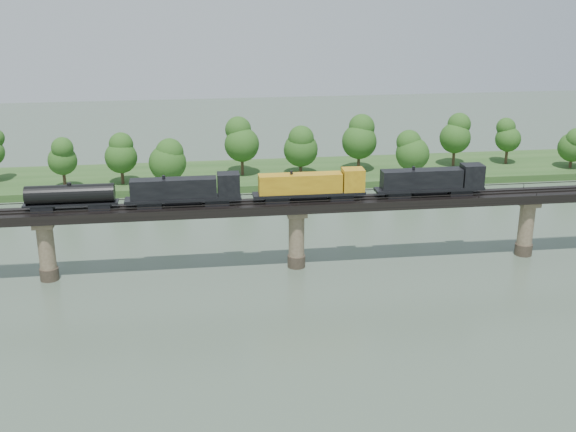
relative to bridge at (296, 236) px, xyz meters
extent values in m
plane|color=#3C4D3E|center=(0.00, -30.00, -5.46)|extent=(400.00, 400.00, 0.00)
cube|color=#284A1D|center=(0.00, 55.00, -4.66)|extent=(300.00, 24.00, 1.60)
cylinder|color=#473A2D|center=(-40.00, 0.00, -4.46)|extent=(3.00, 3.00, 2.00)
cylinder|color=#8A795A|center=(-40.00, 0.00, 0.04)|extent=(2.60, 2.60, 9.00)
cube|color=#8A795A|center=(-40.00, 0.00, 4.04)|extent=(3.20, 3.20, 1.00)
cylinder|color=#473A2D|center=(0.00, 0.00, -4.46)|extent=(3.00, 3.00, 2.00)
cylinder|color=#8A795A|center=(0.00, 0.00, 0.04)|extent=(2.60, 2.60, 9.00)
cube|color=#8A795A|center=(0.00, 0.00, 4.04)|extent=(3.20, 3.20, 1.00)
cylinder|color=#473A2D|center=(40.00, 0.00, -4.46)|extent=(3.00, 3.00, 2.00)
cylinder|color=#8A795A|center=(40.00, 0.00, 0.04)|extent=(2.60, 2.60, 9.00)
cube|color=#8A795A|center=(40.00, 0.00, 4.04)|extent=(3.20, 3.20, 1.00)
cube|color=black|center=(0.00, 0.00, 5.29)|extent=(220.00, 5.00, 1.50)
cube|color=black|center=(0.00, -0.75, 6.12)|extent=(220.00, 0.12, 0.16)
cube|color=black|center=(0.00, 0.75, 6.12)|extent=(220.00, 0.12, 0.16)
cube|color=black|center=(0.00, -2.40, 6.74)|extent=(220.00, 0.10, 0.10)
cube|color=black|center=(0.00, 2.40, 6.74)|extent=(220.00, 0.10, 0.10)
cube|color=black|center=(0.00, -2.40, 6.39)|extent=(0.08, 0.08, 0.70)
cube|color=black|center=(0.00, 2.40, 6.39)|extent=(0.08, 0.08, 0.70)
cylinder|color=#382619|center=(-44.43, 46.31, -2.10)|extent=(0.70, 0.70, 3.51)
sphere|color=#1D4915|center=(-44.43, 46.31, 2.57)|extent=(6.31, 6.31, 6.31)
sphere|color=#1D4915|center=(-44.43, 46.31, 5.50)|extent=(4.73, 4.73, 4.73)
cylinder|color=#382619|center=(-32.24, 48.84, -2.19)|extent=(0.70, 0.70, 3.34)
sphere|color=#1D4915|center=(-32.24, 48.84, 2.27)|extent=(7.18, 7.18, 7.18)
sphere|color=#1D4915|center=(-32.24, 48.84, 5.06)|extent=(5.39, 5.39, 5.39)
cylinder|color=#382619|center=(-22.01, 46.15, -2.45)|extent=(0.70, 0.70, 2.83)
sphere|color=#1D4915|center=(-22.01, 46.15, 1.32)|extent=(8.26, 8.26, 8.26)
sphere|color=#1D4915|center=(-22.01, 46.15, 3.68)|extent=(6.19, 6.19, 6.19)
cylinder|color=#382619|center=(-5.04, 52.68, -1.88)|extent=(0.70, 0.70, 3.96)
sphere|color=#1D4915|center=(-5.04, 52.68, 3.41)|extent=(8.07, 8.07, 8.07)
sphere|color=#1D4915|center=(-5.04, 52.68, 6.71)|extent=(6.05, 6.05, 6.05)
cylinder|color=#382619|center=(8.52, 51.14, -2.23)|extent=(0.70, 0.70, 3.27)
sphere|color=#1D4915|center=(8.52, 51.14, 2.13)|extent=(8.03, 8.03, 8.03)
sphere|color=#1D4915|center=(8.52, 51.14, 4.85)|extent=(6.02, 6.02, 6.02)
cylinder|color=#382619|center=(22.65, 52.31, -1.90)|extent=(0.70, 0.70, 3.92)
sphere|color=#1D4915|center=(22.65, 52.31, 3.33)|extent=(8.29, 8.29, 8.29)
sphere|color=#1D4915|center=(22.65, 52.31, 6.60)|extent=(6.21, 6.21, 6.21)
cylinder|color=#382619|center=(33.59, 45.35, -2.35)|extent=(0.70, 0.70, 3.02)
sphere|color=#1D4915|center=(33.59, 45.35, 1.69)|extent=(7.74, 7.74, 7.74)
sphere|color=#1D4915|center=(33.59, 45.35, 4.21)|extent=(5.80, 5.80, 5.80)
cylinder|color=#382619|center=(46.81, 54.03, -1.96)|extent=(0.70, 0.70, 3.80)
sphere|color=#1D4915|center=(46.81, 54.03, 3.10)|extent=(7.47, 7.47, 7.47)
sphere|color=#1D4915|center=(46.81, 54.03, 6.27)|extent=(5.60, 5.60, 5.60)
cylinder|color=#382619|center=(60.48, 54.26, -2.17)|extent=(0.70, 0.70, 3.38)
sphere|color=#1D4915|center=(60.48, 54.26, 2.34)|extent=(6.23, 6.23, 6.23)
sphere|color=#1D4915|center=(60.48, 54.26, 5.16)|extent=(4.67, 4.67, 4.67)
cylinder|color=#382619|center=(74.35, 48.39, -2.47)|extent=(0.70, 0.70, 2.77)
sphere|color=#1D4915|center=(74.35, 48.39, 1.22)|extent=(7.04, 7.04, 7.04)
sphere|color=#1D4915|center=(74.35, 48.39, 3.54)|extent=(5.28, 5.28, 5.28)
cube|color=black|center=(27.54, 0.00, 6.57)|extent=(3.85, 2.31, 1.06)
cube|color=black|center=(16.95, 0.00, 6.57)|extent=(3.85, 2.31, 1.06)
cube|color=black|center=(22.25, 0.00, 7.24)|extent=(18.29, 2.89, 0.48)
cube|color=black|center=(20.80, 0.00, 9.03)|extent=(13.48, 2.60, 3.08)
cube|color=black|center=(29.47, 0.00, 9.31)|extent=(3.47, 2.89, 3.66)
cylinder|color=black|center=(22.25, 0.00, 6.71)|extent=(5.78, 1.35, 1.35)
cube|color=black|center=(7.33, 0.00, 6.57)|extent=(3.85, 2.31, 1.06)
cube|color=black|center=(-3.27, 0.00, 6.57)|extent=(3.85, 2.31, 1.06)
cube|color=black|center=(2.03, 0.00, 7.24)|extent=(18.29, 2.89, 0.48)
cube|color=gold|center=(0.59, 0.00, 9.03)|extent=(13.48, 2.60, 3.08)
cube|color=gold|center=(9.25, 0.00, 9.31)|extent=(3.47, 2.89, 3.66)
cylinder|color=black|center=(2.03, 0.00, 6.71)|extent=(5.78, 1.35, 1.35)
cube|color=black|center=(-12.89, 0.00, 6.57)|extent=(3.85, 2.31, 1.06)
cube|color=black|center=(-23.49, 0.00, 6.57)|extent=(3.85, 2.31, 1.06)
cube|color=black|center=(-18.19, 0.00, 7.24)|extent=(18.29, 2.89, 0.48)
cube|color=black|center=(-19.63, 0.00, 9.03)|extent=(13.48, 2.60, 3.08)
cube|color=black|center=(-10.97, 0.00, 9.31)|extent=(3.47, 2.89, 3.66)
cylinder|color=black|center=(-18.19, 0.00, 6.71)|extent=(5.78, 1.35, 1.35)
cube|color=black|center=(-31.19, 0.00, 6.57)|extent=(3.37, 2.12, 1.06)
cube|color=black|center=(-39.85, 0.00, 6.57)|extent=(3.37, 2.12, 1.06)
cube|color=black|center=(-35.52, 0.00, 7.20)|extent=(14.44, 2.31, 0.29)
cylinder|color=black|center=(-35.52, 0.00, 8.74)|extent=(13.48, 2.89, 2.89)
cylinder|color=black|center=(-35.52, 0.00, 10.28)|extent=(0.67, 0.67, 0.48)
camera|label=1|loc=(-16.39, -110.39, 41.52)|focal=45.00mm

